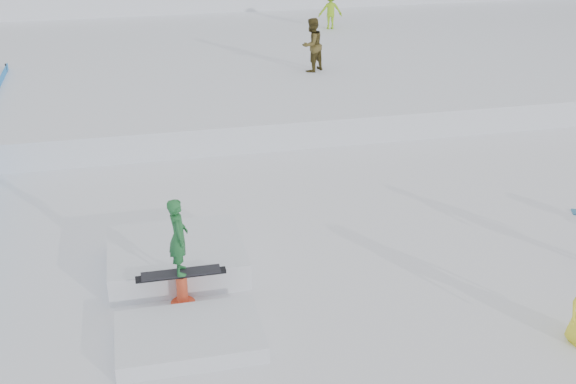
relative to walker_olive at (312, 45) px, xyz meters
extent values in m
plane|color=white|center=(-3.61, -12.09, -1.70)|extent=(120.00, 120.00, 0.00)
cube|color=white|center=(-3.61, 3.91, -1.30)|extent=(50.00, 18.00, 0.80)
cylinder|color=black|center=(-10.11, 0.21, -1.15)|extent=(0.05, 0.05, 1.10)
cylinder|color=black|center=(-10.11, 2.11, -1.15)|extent=(0.05, 0.05, 1.10)
imported|color=#4E411B|center=(0.00, 0.00, 0.00)|extent=(1.10, 1.06, 1.79)
imported|color=#89C51A|center=(2.48, 6.41, -0.11)|extent=(1.06, 0.67, 1.57)
cube|color=white|center=(-5.52, -10.81, -1.43)|extent=(2.60, 2.20, 0.54)
cube|color=white|center=(-5.52, -13.31, -1.55)|extent=(2.40, 1.60, 0.30)
cylinder|color=#F9633A|center=(-5.52, -12.11, -1.67)|extent=(0.44, 0.44, 0.06)
cylinder|color=#F9633A|center=(-5.52, -12.11, -1.40)|extent=(0.20, 0.20, 0.60)
cube|color=black|center=(-5.52, -12.11, -1.07)|extent=(1.60, 0.16, 0.06)
cube|color=black|center=(-5.52, -12.11, -1.02)|extent=(1.40, 0.28, 0.03)
imported|color=#1F662F|center=(-5.52, -12.11, -0.29)|extent=(0.34, 0.52, 1.42)
camera|label=1|loc=(-6.11, -23.26, 5.62)|focal=45.00mm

